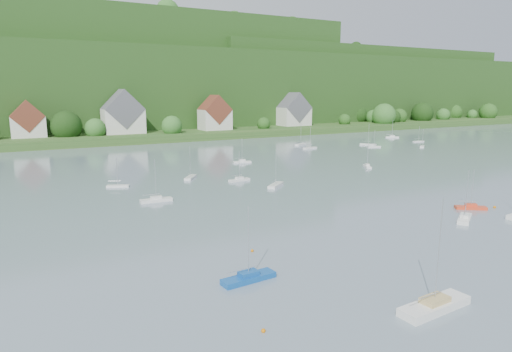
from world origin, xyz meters
The scene contains 14 objects.
far_shore_strip centered at (0.00, 200.00, 1.50)m, with size 600.00×60.00×3.00m, color #27511E.
forested_ridge centered at (0.39, 268.57, 22.89)m, with size 620.00×181.22×69.89m.
village_building_1 centered at (-30.00, 189.00, 8.75)m, with size 12.00×9.36×14.00m.
village_building_2 centered at (5.00, 188.00, 10.27)m, with size 16.00×11.44×18.00m.
village_building_3 centered at (45.00, 186.00, 9.43)m, with size 13.00×10.40×15.50m.
village_building_4 centered at (90.00, 190.00, 9.59)m, with size 15.00×10.40×16.50m.
near_sailboat_1 centered at (-13.67, 40.36, 0.45)m, with size 6.34×2.26×8.39m.
near_sailboat_2 centered at (-1.25, 26.20, 0.52)m, with size 8.15×2.75×10.83m.
near_sailboat_3 centered at (27.23, 44.32, 0.44)m, with size 6.05×4.64×8.19m.
near_sailboat_5 centered at (34.30, 48.41, 0.41)m, with size 5.11×4.19×7.04m.
mooring_buoy_2 centered at (38.74, 46.92, 0.00)m, with size 0.49×0.49×0.49m, color orange.
mooring_buoy_3 centered at (-9.09, 48.15, 0.00)m, with size 0.39×0.39×0.39m, color orange.
mooring_buoy_5 centered at (-17.38, 30.48, 0.00)m, with size 0.41×0.41×0.41m, color orange.
far_sailboat_cluster centered at (22.71, 112.20, 0.36)m, with size 192.51×67.07×8.28m.
Camera 1 is at (-34.63, -0.07, 20.40)m, focal length 31.31 mm.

